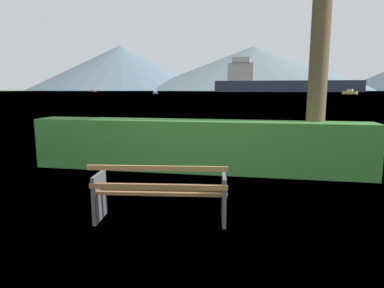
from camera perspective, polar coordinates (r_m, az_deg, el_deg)
name	(u,v)px	position (r m, az deg, el deg)	size (l,w,h in m)	color
ground_plane	(162,220)	(4.89, -5.27, -12.85)	(1400.00, 1400.00, 0.00)	#567A38
water_surface	(252,91)	(311.35, 10.28, 8.88)	(620.00, 620.00, 0.00)	slate
park_bench	(160,192)	(4.69, -5.46, -8.26)	(1.91, 0.79, 0.87)	olive
hedge_row	(196,146)	(7.54, 0.75, -0.30)	(7.62, 0.75, 1.16)	#387A33
cargo_ship_large	(275,82)	(270.22, 14.11, 10.27)	(110.19, 16.67, 26.49)	#2D384C
fishing_boat_near	(93,91)	(284.63, -16.63, 8.74)	(5.98, 3.72, 1.84)	#B2332D
sailboat_mid	(350,92)	(147.05, 25.51, 8.02)	(5.56, 4.25, 1.97)	gold
tender_far	(155,92)	(141.95, -6.32, 8.81)	(3.96, 6.60, 1.74)	#335693
distant_hills	(257,68)	(590.95, 11.18, 12.73)	(859.55, 394.58, 80.64)	slate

